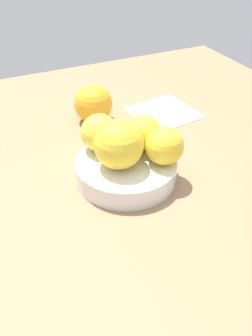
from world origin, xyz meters
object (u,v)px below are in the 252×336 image
(fruit_bowl, at_px, (126,170))
(orange_in_bowl_2, at_px, (100,133))
(orange_in_bowl_0, at_px, (119,145))
(folded_napkin, at_px, (164,112))
(orange_in_bowl_1, at_px, (164,146))
(orange_in_bowl_3, at_px, (143,133))
(orange_loose_0, at_px, (93,104))

(fruit_bowl, bearing_deg, orange_in_bowl_2, 114.30)
(orange_in_bowl_0, bearing_deg, fruit_bowl, 20.01)
(fruit_bowl, bearing_deg, orange_in_bowl_0, -159.99)
(fruit_bowl, height_order, folded_napkin, fruit_bowl)
(orange_in_bowl_1, bearing_deg, fruit_bowl, 152.70)
(orange_in_bowl_1, height_order, orange_in_bowl_3, orange_in_bowl_1)
(orange_in_bowl_0, height_order, folded_napkin, orange_in_bowl_0)
(orange_in_bowl_0, bearing_deg, orange_in_bowl_3, 26.09)
(orange_in_bowl_0, relative_size, orange_in_bowl_1, 1.27)
(orange_in_bowl_1, height_order, orange_in_bowl_2, orange_in_bowl_2)
(orange_in_bowl_0, bearing_deg, orange_in_bowl_1, -18.01)
(orange_in_bowl_0, bearing_deg, folded_napkin, 43.76)
(fruit_bowl, distance_m, folded_napkin, 0.27)
(orange_in_bowl_2, bearing_deg, orange_loose_0, 72.80)
(fruit_bowl, distance_m, orange_in_bowl_2, 0.08)
(fruit_bowl, height_order, orange_in_bowl_0, orange_in_bowl_0)
(folded_napkin, bearing_deg, orange_in_bowl_2, -148.15)
(orange_loose_0, height_order, folded_napkin, orange_loose_0)
(orange_in_bowl_3, xyz_separation_m, orange_loose_0, (-0.02, 0.20, -0.03))
(orange_loose_0, bearing_deg, orange_in_bowl_3, -84.23)
(orange_in_bowl_0, relative_size, orange_in_bowl_3, 1.31)
(fruit_bowl, bearing_deg, orange_loose_0, 83.35)
(orange_in_bowl_0, height_order, orange_in_bowl_2, orange_in_bowl_0)
(orange_in_bowl_1, relative_size, orange_in_bowl_3, 1.03)
(fruit_bowl, distance_m, orange_in_bowl_3, 0.07)
(orange_loose_0, xyz_separation_m, folded_napkin, (0.16, -0.03, -0.04))
(orange_in_bowl_1, distance_m, folded_napkin, 0.26)
(orange_in_bowl_1, xyz_separation_m, orange_loose_0, (-0.03, 0.25, -0.03))
(orange_in_bowl_2, height_order, orange_in_bowl_3, orange_in_bowl_2)
(orange_in_bowl_2, bearing_deg, orange_in_bowl_0, -81.36)
(orange_in_bowl_0, distance_m, folded_napkin, 0.29)
(orange_loose_0, bearing_deg, orange_in_bowl_0, -100.41)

